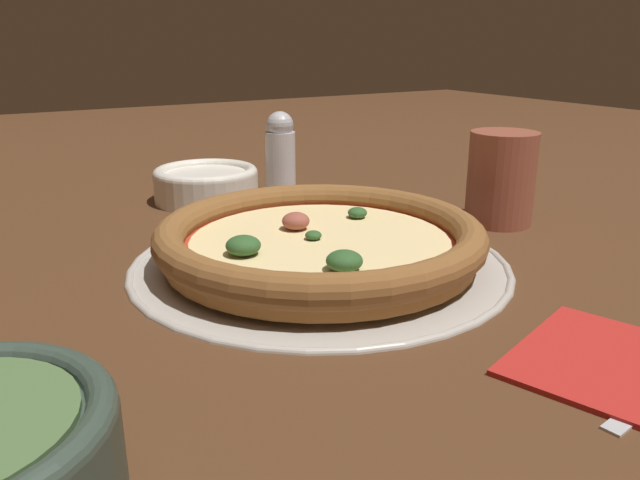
% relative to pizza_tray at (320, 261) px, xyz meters
% --- Properties ---
extents(ground_plane, '(3.00, 3.00, 0.00)m').
position_rel_pizza_tray_xyz_m(ground_plane, '(0.00, 0.00, -0.00)').
color(ground_plane, '#4C2D19').
extents(pizza_tray, '(0.37, 0.37, 0.01)m').
position_rel_pizza_tray_xyz_m(pizza_tray, '(0.00, 0.00, 0.00)').
color(pizza_tray, '#B7B2A8').
rests_on(pizza_tray, ground_plane).
extents(pizza, '(0.32, 0.32, 0.04)m').
position_rel_pizza_tray_xyz_m(pizza, '(0.00, -0.00, 0.02)').
color(pizza, '#A86B33').
rests_on(pizza, pizza_tray).
extents(bowl_near, '(0.14, 0.14, 0.05)m').
position_rel_pizza_tray_xyz_m(bowl_near, '(-0.29, -0.01, 0.02)').
color(bowl_near, silver).
rests_on(bowl_near, ground_plane).
extents(drinking_cup, '(0.08, 0.08, 0.11)m').
position_rel_pizza_tray_xyz_m(drinking_cup, '(-0.01, 0.26, 0.05)').
color(drinking_cup, brown).
rests_on(drinking_cup, ground_plane).
extents(pepper_shaker, '(0.04, 0.04, 0.12)m').
position_rel_pizza_tray_xyz_m(pepper_shaker, '(-0.27, 0.10, 0.06)').
color(pepper_shaker, silver).
rests_on(pepper_shaker, ground_plane).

